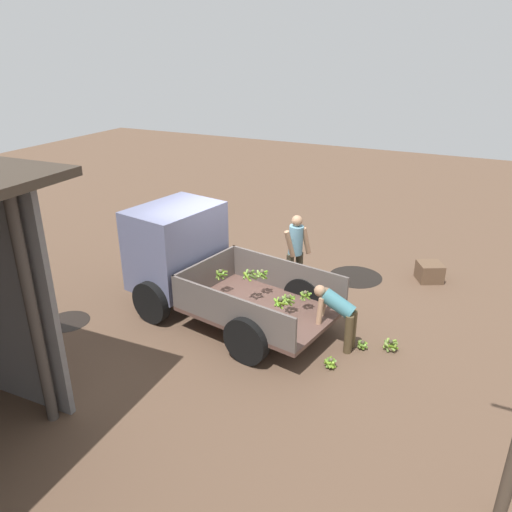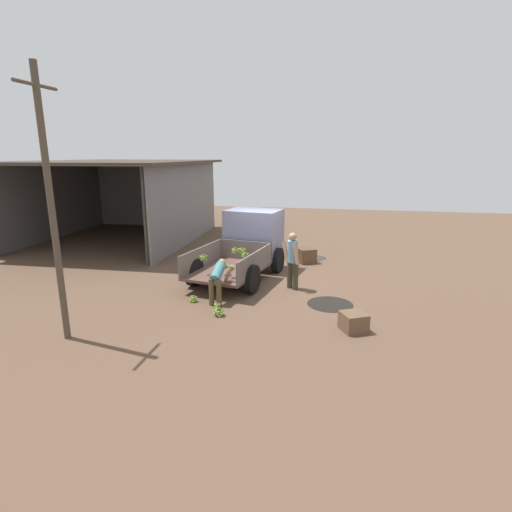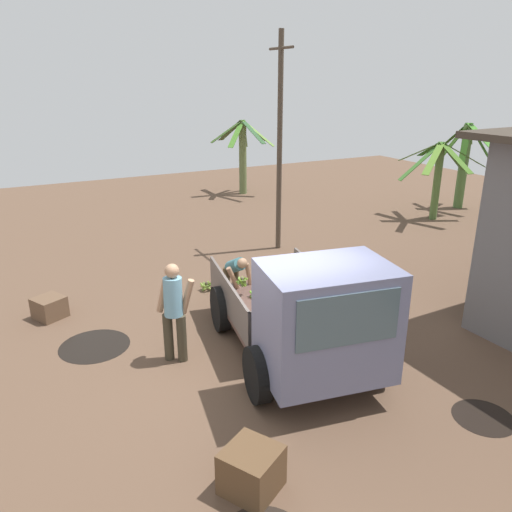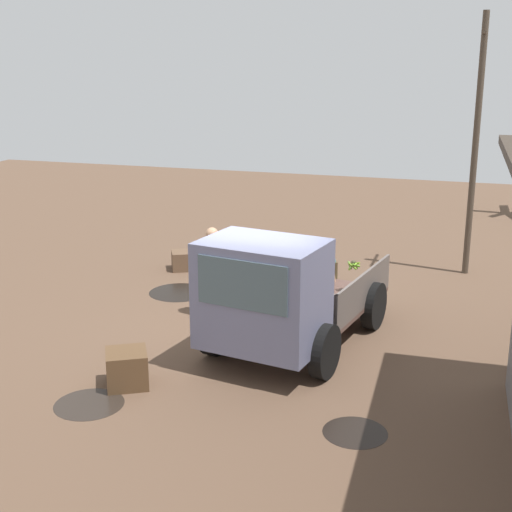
{
  "view_description": "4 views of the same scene",
  "coord_description": "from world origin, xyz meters",
  "px_view_note": "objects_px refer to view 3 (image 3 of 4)",
  "views": [
    {
      "loc": [
        -4.63,
        8.4,
        5.12
      ],
      "look_at": [
        -1.02,
        0.92,
        1.57
      ],
      "focal_mm": 35.0,
      "sensor_mm": 36.0,
      "label": 1
    },
    {
      "loc": [
        -12.55,
        -2.36,
        3.97
      ],
      "look_at": [
        -1.08,
        -0.01,
        0.99
      ],
      "focal_mm": 28.0,
      "sensor_mm": 36.0,
      "label": 2
    },
    {
      "loc": [
        6.27,
        -3.36,
        4.57
      ],
      "look_at": [
        -1.15,
        0.5,
        1.57
      ],
      "focal_mm": 35.0,
      "sensor_mm": 36.0,
      "label": 3
    },
    {
      "loc": [
        10.95,
        3.52,
        4.8
      ],
      "look_at": [
        -0.16,
        0.02,
        1.52
      ],
      "focal_mm": 50.0,
      "sensor_mm": 36.0,
      "label": 4
    }
  ],
  "objects_px": {
    "banana_bunch_on_ground_1": "(207,286)",
    "cargo_truck": "(314,319)",
    "person_foreground_visitor": "(174,308)",
    "banana_bunch_on_ground_2": "(262,291)",
    "utility_pole": "(280,142)",
    "banana_bunch_on_ground_0": "(222,293)",
    "wooden_crate_0": "(50,308)",
    "wooden_crate_1": "(252,470)",
    "person_worker_loading": "(235,273)"
  },
  "relations": [
    {
      "from": "person_worker_loading",
      "to": "banana_bunch_on_ground_0",
      "type": "height_order",
      "value": "person_worker_loading"
    },
    {
      "from": "utility_pole",
      "to": "person_foreground_visitor",
      "type": "bearing_deg",
      "value": -46.02
    },
    {
      "from": "wooden_crate_0",
      "to": "person_foreground_visitor",
      "type": "bearing_deg",
      "value": 32.97
    },
    {
      "from": "utility_pole",
      "to": "cargo_truck",
      "type": "bearing_deg",
      "value": -25.32
    },
    {
      "from": "person_worker_loading",
      "to": "wooden_crate_1",
      "type": "height_order",
      "value": "person_worker_loading"
    },
    {
      "from": "person_worker_loading",
      "to": "banana_bunch_on_ground_2",
      "type": "relative_size",
      "value": 4.72
    },
    {
      "from": "cargo_truck",
      "to": "banana_bunch_on_ground_0",
      "type": "distance_m",
      "value": 3.78
    },
    {
      "from": "utility_pole",
      "to": "banana_bunch_on_ground_1",
      "type": "relative_size",
      "value": 20.11
    },
    {
      "from": "banana_bunch_on_ground_1",
      "to": "wooden_crate_1",
      "type": "height_order",
      "value": "wooden_crate_1"
    },
    {
      "from": "cargo_truck",
      "to": "banana_bunch_on_ground_2",
      "type": "distance_m",
      "value": 3.55
    },
    {
      "from": "banana_bunch_on_ground_1",
      "to": "wooden_crate_1",
      "type": "distance_m",
      "value": 5.92
    },
    {
      "from": "banana_bunch_on_ground_1",
      "to": "wooden_crate_0",
      "type": "bearing_deg",
      "value": -93.46
    },
    {
      "from": "cargo_truck",
      "to": "banana_bunch_on_ground_1",
      "type": "xyz_separation_m",
      "value": [
        -4.12,
        -0.12,
        -0.97
      ]
    },
    {
      "from": "banana_bunch_on_ground_0",
      "to": "wooden_crate_1",
      "type": "height_order",
      "value": "wooden_crate_1"
    },
    {
      "from": "utility_pole",
      "to": "banana_bunch_on_ground_0",
      "type": "relative_size",
      "value": 27.41
    },
    {
      "from": "cargo_truck",
      "to": "banana_bunch_on_ground_1",
      "type": "bearing_deg",
      "value": -168.23
    },
    {
      "from": "banana_bunch_on_ground_1",
      "to": "wooden_crate_1",
      "type": "bearing_deg",
      "value": -17.08
    },
    {
      "from": "cargo_truck",
      "to": "banana_bunch_on_ground_2",
      "type": "relative_size",
      "value": 18.1
    },
    {
      "from": "cargo_truck",
      "to": "wooden_crate_1",
      "type": "relative_size",
      "value": 7.27
    },
    {
      "from": "wooden_crate_0",
      "to": "cargo_truck",
      "type": "bearing_deg",
      "value": 38.46
    },
    {
      "from": "person_foreground_visitor",
      "to": "banana_bunch_on_ground_2",
      "type": "distance_m",
      "value": 3.17
    },
    {
      "from": "banana_bunch_on_ground_0",
      "to": "banana_bunch_on_ground_1",
      "type": "relative_size",
      "value": 0.73
    },
    {
      "from": "banana_bunch_on_ground_0",
      "to": "banana_bunch_on_ground_2",
      "type": "xyz_separation_m",
      "value": [
        0.35,
        0.8,
        0.01
      ]
    },
    {
      "from": "banana_bunch_on_ground_0",
      "to": "wooden_crate_1",
      "type": "bearing_deg",
      "value": -20.31
    },
    {
      "from": "cargo_truck",
      "to": "wooden_crate_1",
      "type": "bearing_deg",
      "value": -40.16
    },
    {
      "from": "banana_bunch_on_ground_1",
      "to": "cargo_truck",
      "type": "bearing_deg",
      "value": 1.63
    },
    {
      "from": "cargo_truck",
      "to": "wooden_crate_1",
      "type": "distance_m",
      "value": 2.55
    },
    {
      "from": "banana_bunch_on_ground_1",
      "to": "banana_bunch_on_ground_2",
      "type": "distance_m",
      "value": 1.28
    },
    {
      "from": "banana_bunch_on_ground_0",
      "to": "wooden_crate_0",
      "type": "relative_size",
      "value": 0.39
    },
    {
      "from": "banana_bunch_on_ground_0",
      "to": "cargo_truck",
      "type": "bearing_deg",
      "value": -0.99
    },
    {
      "from": "banana_bunch_on_ground_0",
      "to": "wooden_crate_0",
      "type": "xyz_separation_m",
      "value": [
        -0.67,
        -3.49,
        0.13
      ]
    },
    {
      "from": "utility_pole",
      "to": "banana_bunch_on_ground_0",
      "type": "bearing_deg",
      "value": -49.74
    },
    {
      "from": "wooden_crate_1",
      "to": "banana_bunch_on_ground_1",
      "type": "bearing_deg",
      "value": 162.92
    },
    {
      "from": "person_worker_loading",
      "to": "utility_pole",
      "type": "bearing_deg",
      "value": 138.67
    },
    {
      "from": "utility_pole",
      "to": "person_foreground_visitor",
      "type": "height_order",
      "value": "utility_pole"
    },
    {
      "from": "person_worker_loading",
      "to": "wooden_crate_0",
      "type": "height_order",
      "value": "person_worker_loading"
    },
    {
      "from": "person_foreground_visitor",
      "to": "wooden_crate_0",
      "type": "xyz_separation_m",
      "value": [
        -2.69,
        -1.74,
        -0.75
      ]
    },
    {
      "from": "utility_pole",
      "to": "wooden_crate_0",
      "type": "xyz_separation_m",
      "value": [
        1.68,
        -6.26,
        -2.76
      ]
    },
    {
      "from": "person_foreground_visitor",
      "to": "banana_bunch_on_ground_2",
      "type": "height_order",
      "value": "person_foreground_visitor"
    },
    {
      "from": "utility_pole",
      "to": "banana_bunch_on_ground_1",
      "type": "distance_m",
      "value": 4.52
    },
    {
      "from": "cargo_truck",
      "to": "banana_bunch_on_ground_0",
      "type": "bearing_deg",
      "value": -170.85
    },
    {
      "from": "cargo_truck",
      "to": "banana_bunch_on_ground_1",
      "type": "distance_m",
      "value": 4.23
    },
    {
      "from": "banana_bunch_on_ground_0",
      "to": "person_worker_loading",
      "type": "bearing_deg",
      "value": 14.13
    },
    {
      "from": "person_foreground_visitor",
      "to": "banana_bunch_on_ground_1",
      "type": "bearing_deg",
      "value": 5.71
    },
    {
      "from": "banana_bunch_on_ground_1",
      "to": "wooden_crate_0",
      "type": "height_order",
      "value": "wooden_crate_0"
    },
    {
      "from": "cargo_truck",
      "to": "banana_bunch_on_ground_0",
      "type": "xyz_separation_m",
      "value": [
        -3.65,
        0.06,
        -1.0
      ]
    },
    {
      "from": "person_worker_loading",
      "to": "cargo_truck",
      "type": "bearing_deg",
      "value": -0.99
    },
    {
      "from": "person_foreground_visitor",
      "to": "person_worker_loading",
      "type": "relative_size",
      "value": 1.51
    },
    {
      "from": "person_foreground_visitor",
      "to": "banana_bunch_on_ground_2",
      "type": "bearing_deg",
      "value": -18.86
    },
    {
      "from": "utility_pole",
      "to": "person_worker_loading",
      "type": "xyz_separation_m",
      "value": [
        2.8,
        -2.66,
        -2.27
      ]
    }
  ]
}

